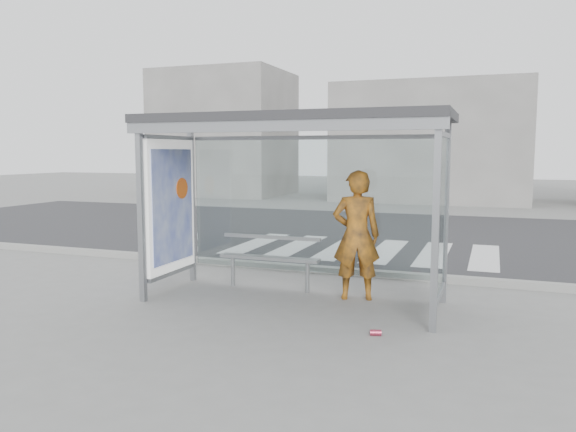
# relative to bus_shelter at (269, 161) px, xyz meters

# --- Properties ---
(ground) EXTENTS (80.00, 80.00, 0.00)m
(ground) POSITION_rel_bus_shelter_xyz_m (0.37, -0.06, -1.98)
(ground) COLOR slate
(ground) RESTS_ON ground
(road) EXTENTS (30.00, 10.00, 0.01)m
(road) POSITION_rel_bus_shelter_xyz_m (0.37, 6.94, -1.98)
(road) COLOR #2B2B2D
(road) RESTS_ON ground
(curb) EXTENTS (30.00, 0.18, 0.12)m
(curb) POSITION_rel_bus_shelter_xyz_m (0.37, 1.89, -1.92)
(curb) COLOR gray
(curb) RESTS_ON ground
(crosswalk) EXTENTS (5.55, 3.00, 0.00)m
(crosswalk) POSITION_rel_bus_shelter_xyz_m (0.37, 4.44, -1.98)
(crosswalk) COLOR silver
(crosswalk) RESTS_ON ground
(bus_shelter) EXTENTS (4.25, 1.65, 2.62)m
(bus_shelter) POSITION_rel_bus_shelter_xyz_m (0.00, 0.00, 0.00)
(bus_shelter) COLOR gray
(bus_shelter) RESTS_ON ground
(building_left) EXTENTS (6.00, 5.00, 6.00)m
(building_left) POSITION_rel_bus_shelter_xyz_m (-9.63, 17.94, 1.02)
(building_left) COLOR slate
(building_left) RESTS_ON ground
(building_center) EXTENTS (8.00, 5.00, 5.00)m
(building_center) POSITION_rel_bus_shelter_xyz_m (0.37, 17.94, 0.52)
(building_center) COLOR slate
(building_center) RESTS_ON ground
(person) EXTENTS (0.77, 0.62, 1.85)m
(person) POSITION_rel_bus_shelter_xyz_m (1.17, 0.40, -1.06)
(person) COLOR orange
(person) RESTS_ON ground
(bench) EXTENTS (1.60, 0.21, 0.82)m
(bench) POSITION_rel_bus_shelter_xyz_m (-0.22, 0.52, -1.49)
(bench) COLOR gray
(bench) RESTS_ON ground
(soda_can) EXTENTS (0.14, 0.10, 0.07)m
(soda_can) POSITION_rel_bus_shelter_xyz_m (1.77, -1.12, -1.95)
(soda_can) COLOR #C53958
(soda_can) RESTS_ON ground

